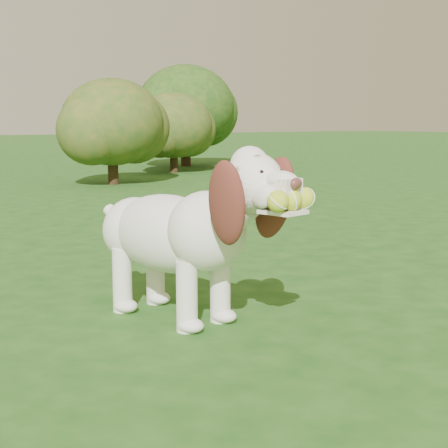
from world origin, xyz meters
TOP-DOWN VIEW (x-y plane):
  - ground at (0.00, 0.00)m, footprint 80.00×80.00m
  - dog at (0.60, 0.05)m, footprint 0.63×1.26m
  - shrub_d at (4.77, 8.15)m, footprint 1.36×1.36m
  - shrub_f at (5.76, 9.54)m, footprint 1.95×1.95m
  - shrub_c at (2.97, 6.60)m, footprint 1.47×1.47m

SIDE VIEW (x-z plane):
  - ground at x=0.00m, z-range 0.00..0.00m
  - dog at x=0.60m, z-range 0.03..0.85m
  - shrub_d at x=4.77m, z-range 0.12..1.54m
  - shrub_c at x=2.97m, z-range 0.13..1.66m
  - shrub_f at x=5.76m, z-range 0.18..2.20m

